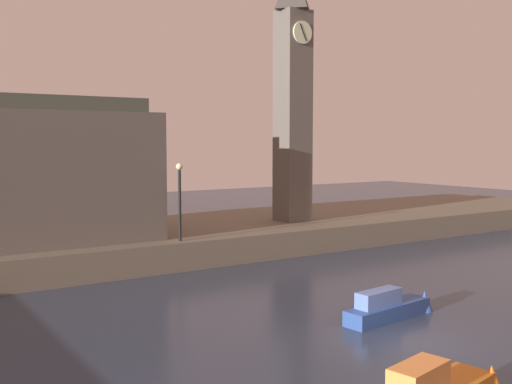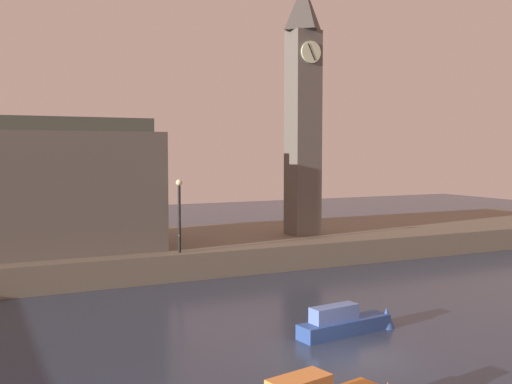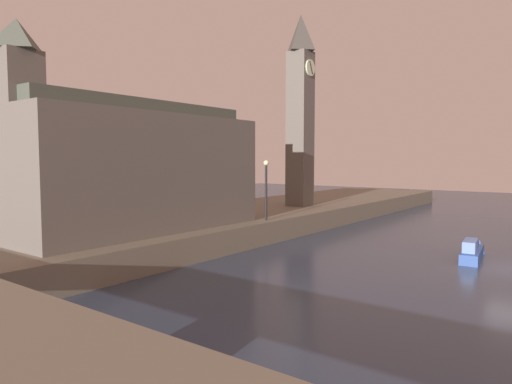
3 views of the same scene
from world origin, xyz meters
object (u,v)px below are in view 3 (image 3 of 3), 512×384
clock_tower (300,108)px  streetlamp (266,183)px  boat_tour_blue (473,251)px  parliament_hall (130,167)px

clock_tower → streetlamp: bearing=-161.3°
streetlamp → boat_tour_blue: streetlamp is taller
streetlamp → clock_tower: bearing=18.7°
parliament_hall → boat_tour_blue: 20.36m
parliament_hall → streetlamp: 9.17m
clock_tower → parliament_hall: clock_tower is taller
parliament_hall → boat_tour_blue: size_ratio=3.30×
clock_tower → streetlamp: size_ratio=4.10×
streetlamp → boat_tour_blue: bearing=-77.2°
clock_tower → parliament_hall: (-18.00, 0.63, -4.96)m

